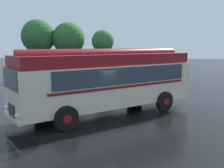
% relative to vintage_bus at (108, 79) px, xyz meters
% --- Properties ---
extents(ground_plane, '(120.00, 120.00, 0.00)m').
position_rel_vintage_bus_xyz_m(ground_plane, '(-0.69, -0.60, -1.89)').
color(ground_plane, black).
extents(vintage_bus, '(9.14, 8.55, 3.49)m').
position_rel_vintage_bus_xyz_m(vintage_bus, '(0.00, 0.00, 0.00)').
color(vintage_bus, beige).
rests_on(vintage_bus, ground).
extents(car_near_left, '(2.33, 4.37, 1.66)m').
position_rel_vintage_bus_xyz_m(car_near_left, '(-6.39, 13.09, -1.05)').
color(car_near_left, black).
rests_on(car_near_left, ground).
extents(car_mid_left, '(2.13, 4.29, 1.66)m').
position_rel_vintage_bus_xyz_m(car_mid_left, '(-3.52, 13.06, -1.05)').
color(car_mid_left, black).
rests_on(car_mid_left, ground).
extents(car_mid_right, '(2.37, 4.39, 1.66)m').
position_rel_vintage_bus_xyz_m(car_mid_right, '(-0.94, 12.97, -1.05)').
color(car_mid_right, '#B7BABF').
rests_on(car_mid_right, ground).
extents(car_far_right, '(2.39, 4.39, 1.66)m').
position_rel_vintage_bus_xyz_m(car_far_right, '(1.80, 13.34, -1.05)').
color(car_far_right, navy).
rests_on(car_far_right, ground).
extents(box_van, '(2.69, 5.91, 2.50)m').
position_rel_vintage_bus_xyz_m(box_van, '(-9.42, 13.26, -0.53)').
color(box_van, navy).
rests_on(box_van, ground).
extents(tree_far_left, '(4.43, 4.43, 7.02)m').
position_rel_vintage_bus_xyz_m(tree_far_left, '(-11.94, 19.88, 2.93)').
color(tree_far_left, '#4C3823').
rests_on(tree_far_left, ground).
extents(tree_left_of_centre, '(4.28, 4.28, 6.66)m').
position_rel_vintage_bus_xyz_m(tree_left_of_centre, '(-7.91, 20.47, 2.67)').
color(tree_left_of_centre, '#4C3823').
rests_on(tree_left_of_centre, ground).
extents(tree_centre, '(2.86, 2.86, 5.60)m').
position_rel_vintage_bus_xyz_m(tree_centre, '(-3.44, 20.00, 2.20)').
color(tree_centre, '#4C3823').
rests_on(tree_centre, ground).
extents(puddle_patch, '(2.37, 2.37, 0.01)m').
position_rel_vintage_bus_xyz_m(puddle_patch, '(-3.10, -5.14, -1.89)').
color(puddle_patch, black).
rests_on(puddle_patch, ground).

